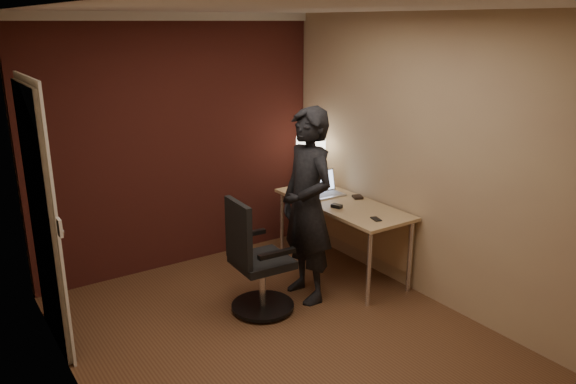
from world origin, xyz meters
The scene contains 9 objects.
room centered at (-0.27, 1.54, 1.37)m, with size 4.00×4.00×4.00m.
desk centered at (1.25, 0.84, 0.60)m, with size 0.60×1.50×0.73m.
desk_lamp centered at (1.26, 1.47, 1.15)m, with size 0.22×0.22×0.54m.
laptop centered at (1.20, 1.16, 0.79)m, with size 0.34×0.28×0.23m.
mouse centered at (1.03, 0.74, 0.75)m, with size 0.06×0.10×0.03m, color black.
phone centered at (1.12, 0.29, 0.73)m, with size 0.06×0.12×0.01m, color black.
wallet centered at (1.39, 0.86, 0.74)m, with size 0.09×0.11×0.02m, color black.
office_chair centered at (0.05, 0.60, 0.44)m, with size 0.55×0.57×1.00m.
person centered at (0.59, 0.60, 0.87)m, with size 0.63×0.42×1.74m, color black.
Camera 1 is at (-2.15, -3.17, 2.42)m, focal length 35.00 mm.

